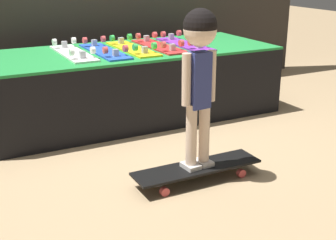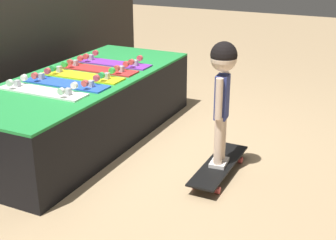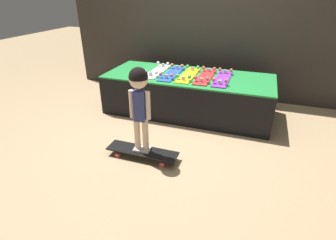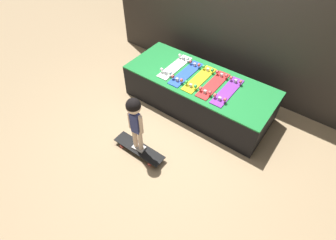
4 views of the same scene
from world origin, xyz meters
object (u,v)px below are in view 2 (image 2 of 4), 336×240
skateboard_yellow_on_rack (83,75)px  child (223,81)px  skateboard_red_on_rack (98,68)px  skateboard_purple_on_rack (113,62)px  skateboard_on_floor (219,166)px  skateboard_blue_on_rack (66,83)px  skateboard_white_on_rack (42,90)px

skateboard_yellow_on_rack → child: bearing=-96.4°
skateboard_red_on_rack → skateboard_purple_on_rack: 0.24m
skateboard_red_on_rack → skateboard_on_floor: 1.45m
skateboard_purple_on_rack → child: 1.45m
skateboard_blue_on_rack → child: 1.31m
skateboard_white_on_rack → child: (0.34, -1.33, 0.16)m
skateboard_white_on_rack → skateboard_blue_on_rack: same height
skateboard_yellow_on_rack → child: size_ratio=0.80×
skateboard_blue_on_rack → skateboard_red_on_rack: (0.48, 0.01, 0.00)m
skateboard_red_on_rack → child: bearing=-106.5°
skateboard_red_on_rack → skateboard_on_floor: bearing=-106.5°
skateboard_blue_on_rack → skateboard_yellow_on_rack: bearing=1.7°
skateboard_purple_on_rack → skateboard_on_floor: bearing=-115.8°
skateboard_blue_on_rack → skateboard_on_floor: 1.39m
skateboard_blue_on_rack → skateboard_purple_on_rack: (0.72, 0.01, 0.00)m
skateboard_yellow_on_rack → skateboard_purple_on_rack: 0.48m
skateboard_on_floor → skateboard_red_on_rack: bearing=73.5°
skateboard_white_on_rack → skateboard_purple_on_rack: same height
skateboard_blue_on_rack → skateboard_red_on_rack: same height
skateboard_purple_on_rack → skateboard_blue_on_rack: bearing=-179.5°
skateboard_blue_on_rack → skateboard_purple_on_rack: bearing=0.5°
skateboard_red_on_rack → skateboard_white_on_rack: bearing=177.9°
skateboard_on_floor → child: child is taller
skateboard_yellow_on_rack → skateboard_purple_on_rack: (0.48, -0.00, 0.00)m
skateboard_white_on_rack → skateboard_red_on_rack: size_ratio=1.00×
skateboard_purple_on_rack → skateboard_white_on_rack: bearing=178.1°
skateboard_blue_on_rack → skateboard_white_on_rack: bearing=171.0°
skateboard_red_on_rack → skateboard_yellow_on_rack: bearing=-179.0°
skateboard_white_on_rack → skateboard_purple_on_rack: bearing=-1.9°
skateboard_white_on_rack → skateboard_purple_on_rack: 0.97m
skateboard_white_on_rack → skateboard_blue_on_rack: bearing=-9.0°
skateboard_white_on_rack → skateboard_blue_on_rack: (0.24, -0.04, 0.00)m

